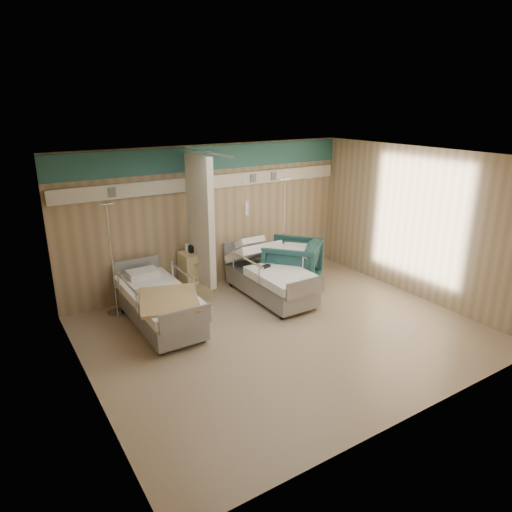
# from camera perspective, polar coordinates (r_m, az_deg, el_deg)

# --- Properties ---
(ground) EXTENTS (6.00, 5.00, 0.00)m
(ground) POSITION_cam_1_polar(r_m,az_deg,el_deg) (7.51, 3.56, -9.51)
(ground) COLOR gray
(ground) RESTS_ON ground
(room_walls) EXTENTS (6.04, 5.04, 2.82)m
(room_walls) POSITION_cam_1_polar(r_m,az_deg,el_deg) (7.01, 2.45, 4.80)
(room_walls) COLOR tan
(room_walls) RESTS_ON ground
(bed_right) EXTENTS (1.00, 2.16, 0.63)m
(bed_right) POSITION_cam_1_polar(r_m,az_deg,el_deg) (8.65, 1.82, -3.22)
(bed_right) COLOR white
(bed_right) RESTS_ON ground
(bed_left) EXTENTS (1.00, 2.16, 0.63)m
(bed_left) POSITION_cam_1_polar(r_m,az_deg,el_deg) (7.74, -11.91, -6.41)
(bed_left) COLOR white
(bed_left) RESTS_ON ground
(bedside_cabinet) EXTENTS (0.50, 0.48, 0.85)m
(bedside_cabinet) POSITION_cam_1_polar(r_m,az_deg,el_deg) (8.83, -7.68, -2.17)
(bedside_cabinet) COLOR #CBBB7F
(bedside_cabinet) RESTS_ON ground
(visitor_armchair) EXTENTS (1.47, 1.47, 0.96)m
(visitor_armchair) POSITION_cam_1_polar(r_m,az_deg,el_deg) (9.10, 4.54, -1.03)
(visitor_armchair) COLOR #1C4747
(visitor_armchair) RESTS_ON ground
(waffle_blanket) EXTENTS (0.77, 0.77, 0.06)m
(waffle_blanket) POSITION_cam_1_polar(r_m,az_deg,el_deg) (8.92, 4.92, 2.04)
(waffle_blanket) COLOR silver
(waffle_blanket) RESTS_ON visitor_armchair
(iv_stand_right) EXTENTS (0.38, 0.38, 2.10)m
(iv_stand_right) POSITION_cam_1_polar(r_m,az_deg,el_deg) (9.65, 3.41, -0.15)
(iv_stand_right) COLOR silver
(iv_stand_right) RESTS_ON ground
(iv_stand_left) EXTENTS (0.35, 0.35, 1.98)m
(iv_stand_left) POSITION_cam_1_polar(r_m,az_deg,el_deg) (8.33, -17.15, -4.32)
(iv_stand_left) COLOR silver
(iv_stand_left) RESTS_ON ground
(call_remote) EXTENTS (0.22, 0.14, 0.04)m
(call_remote) POSITION_cam_1_polar(r_m,az_deg,el_deg) (8.45, 1.19, -1.32)
(call_remote) COLOR black
(call_remote) RESTS_ON bed_right
(tan_blanket) EXTENTS (1.17, 1.32, 0.04)m
(tan_blanket) POSITION_cam_1_polar(r_m,az_deg,el_deg) (7.20, -10.81, -5.37)
(tan_blanket) COLOR tan
(tan_blanket) RESTS_ON bed_left
(toiletry_bag) EXTENTS (0.24, 0.16, 0.13)m
(toiletry_bag) POSITION_cam_1_polar(r_m,az_deg,el_deg) (8.71, -7.69, 0.97)
(toiletry_bag) COLOR black
(toiletry_bag) RESTS_ON bedside_cabinet
(white_cup) EXTENTS (0.12, 0.12, 0.14)m
(white_cup) POSITION_cam_1_polar(r_m,az_deg,el_deg) (8.75, -8.58, 1.03)
(white_cup) COLOR white
(white_cup) RESTS_ON bedside_cabinet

